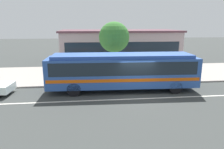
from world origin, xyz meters
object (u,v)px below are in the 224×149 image
street_tree_near_stop (114,37)px  bus_stop_sign (174,62)px  transit_bus (123,69)px  pedestrian_waiting_near_sign (128,68)px

street_tree_near_stop → bus_stop_sign: bearing=-27.2°
transit_bus → bus_stop_sign: 5.45m
transit_bus → street_tree_near_stop: street_tree_near_stop is taller
pedestrian_waiting_near_sign → street_tree_near_stop: (-1.16, 1.41, 2.71)m
transit_bus → street_tree_near_stop: (-0.09, 4.77, 2.13)m
bus_stop_sign → pedestrian_waiting_near_sign: bearing=162.9°
pedestrian_waiting_near_sign → bus_stop_sign: 4.17m
pedestrian_waiting_near_sign → street_tree_near_stop: 3.27m
bus_stop_sign → street_tree_near_stop: size_ratio=0.48×
bus_stop_sign → transit_bus: bearing=-156.8°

